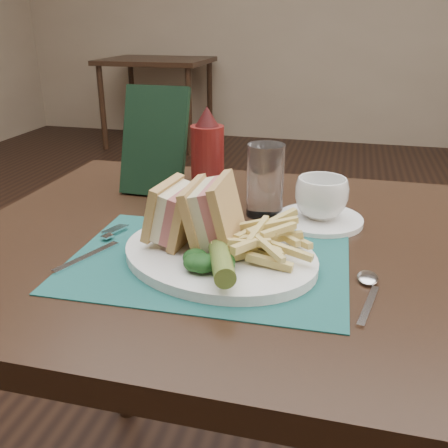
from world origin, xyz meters
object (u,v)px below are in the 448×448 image
at_px(sandwich_half_b, 200,212).
at_px(drinking_glass, 265,180).
at_px(ketchup_bottle, 207,156).
at_px(placemat, 208,261).
at_px(plate, 219,255).
at_px(table_main, 232,413).
at_px(table_bg_left, 158,102).
at_px(sandwich_half_a, 163,211).
at_px(saucer, 319,220).
at_px(coffee_cup, 321,198).
at_px(check_presenter, 154,141).

relative_size(sandwich_half_b, drinking_glass, 0.81).
height_order(drinking_glass, ketchup_bottle, ketchup_bottle).
distance_m(placemat, plate, 0.02).
bearing_deg(placemat, table_main, 81.98).
bearing_deg(table_bg_left, plate, -67.30).
relative_size(sandwich_half_a, sandwich_half_b, 0.87).
distance_m(table_bg_left, plate, 3.94).
bearing_deg(sandwich_half_b, ketchup_bottle, 102.45).
height_order(table_bg_left, saucer, saucer).
xyz_separation_m(drinking_glass, ketchup_bottle, (-0.12, 0.03, 0.03)).
relative_size(table_main, plate, 3.00).
height_order(table_main, drinking_glass, drinking_glass).
bearing_deg(coffee_cup, sandwich_half_a, -142.95).
relative_size(table_bg_left, drinking_glass, 6.92).
xyz_separation_m(plate, check_presenter, (-0.21, 0.28, 0.10)).
xyz_separation_m(placemat, check_presenter, (-0.19, 0.28, 0.10)).
height_order(table_main, coffee_cup, coffee_cup).
bearing_deg(table_bg_left, coffee_cup, -64.36).
distance_m(plate, sandwich_half_b, 0.07).
bearing_deg(placemat, sandwich_half_a, 162.07).
bearing_deg(ketchup_bottle, table_main, -59.48).
distance_m(table_main, saucer, 0.41).
height_order(placemat, saucer, saucer).
relative_size(table_bg_left, coffee_cup, 9.92).
distance_m(table_bg_left, sandwich_half_a, 3.90).
bearing_deg(ketchup_bottle, drinking_glass, -15.24).
xyz_separation_m(table_main, saucer, (0.13, 0.09, 0.38)).
height_order(saucer, check_presenter, check_presenter).
distance_m(plate, saucer, 0.23).
bearing_deg(saucer, placemat, -127.22).
height_order(plate, drinking_glass, drinking_glass).
height_order(saucer, ketchup_bottle, ketchup_bottle).
bearing_deg(coffee_cup, plate, -125.36).
height_order(sandwich_half_a, sandwich_half_b, sandwich_half_b).
bearing_deg(sandwich_half_b, drinking_glass, 70.70).
relative_size(placemat, drinking_glass, 3.11).
distance_m(table_bg_left, saucer, 3.83).
bearing_deg(drinking_glass, plate, -99.07).
bearing_deg(table_main, table_bg_left, 113.23).
relative_size(placemat, sandwich_half_b, 3.82).
distance_m(sandwich_half_b, check_presenter, 0.32).
distance_m(table_main, drinking_glass, 0.45).
relative_size(saucer, coffee_cup, 1.65).
relative_size(plate, ketchup_bottle, 1.61).
xyz_separation_m(sandwich_half_b, drinking_glass, (0.06, 0.19, -0.01)).
height_order(table_main, ketchup_bottle, ketchup_bottle).
xyz_separation_m(sandwich_half_b, check_presenter, (-0.17, 0.26, 0.03)).
bearing_deg(placemat, coffee_cup, 52.78).
bearing_deg(table_main, sandwich_half_b, -111.34).
distance_m(sandwich_half_b, coffee_cup, 0.24).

